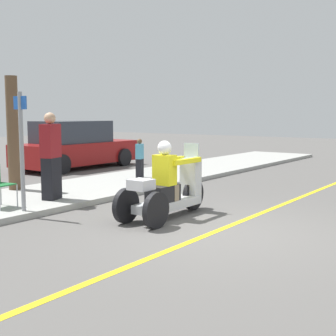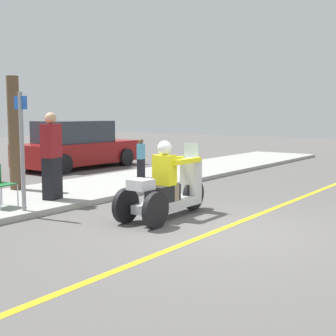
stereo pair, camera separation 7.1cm
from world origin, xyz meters
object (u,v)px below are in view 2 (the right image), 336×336
at_px(spectator_by_tree, 52,158).
at_px(parked_car_lot_right, 78,146).
at_px(motorcycle_trike, 168,190).
at_px(spectator_end_of_line, 141,159).
at_px(street_sign, 22,147).
at_px(tree_trunk, 14,133).

bearing_deg(spectator_by_tree, parked_car_lot_right, 42.81).
relative_size(motorcycle_trike, parked_car_lot_right, 0.50).
bearing_deg(spectator_end_of_line, motorcycle_trike, -134.08).
bearing_deg(spectator_by_tree, spectator_end_of_line, 9.54).
xyz_separation_m(motorcycle_trike, spectator_by_tree, (-0.46, 2.70, 0.49)).
relative_size(parked_car_lot_right, street_sign, 2.09).
bearing_deg(motorcycle_trike, street_sign, 125.30).
xyz_separation_m(motorcycle_trike, spectator_end_of_line, (3.21, 3.32, 0.14)).
bearing_deg(tree_trunk, spectator_end_of_line, -18.56).
height_order(spectator_by_tree, parked_car_lot_right, spectator_by_tree).
relative_size(spectator_end_of_line, tree_trunk, 0.41).
height_order(parked_car_lot_right, tree_trunk, tree_trunk).
height_order(motorcycle_trike, parked_car_lot_right, parked_car_lot_right).
xyz_separation_m(parked_car_lot_right, tree_trunk, (-4.59, -2.83, 0.68)).
xyz_separation_m(motorcycle_trike, street_sign, (-1.56, 2.20, 0.80)).
bearing_deg(motorcycle_trike, spectator_end_of_line, 45.92).
distance_m(spectator_end_of_line, street_sign, 4.94).
bearing_deg(street_sign, parked_car_lot_right, 40.07).
bearing_deg(street_sign, motorcycle_trike, -54.70).
bearing_deg(tree_trunk, spectator_by_tree, -101.04).
relative_size(spectator_end_of_line, street_sign, 0.50).
bearing_deg(parked_car_lot_right, motorcycle_trike, -121.58).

